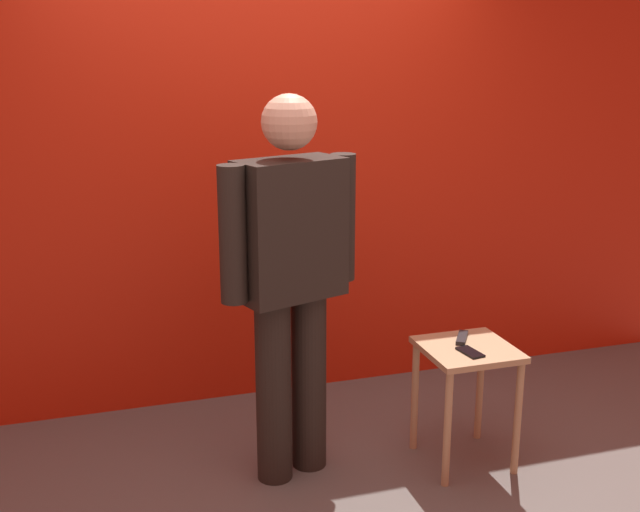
# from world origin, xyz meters

# --- Properties ---
(ground_plane) EXTENTS (12.00, 12.00, 0.00)m
(ground_plane) POSITION_xyz_m (0.00, 0.00, 0.00)
(ground_plane) COLOR #59544F
(back_wall_red) EXTENTS (5.54, 0.12, 2.61)m
(back_wall_red) POSITION_xyz_m (0.00, 1.34, 1.30)
(back_wall_red) COLOR red
(back_wall_red) RESTS_ON ground_plane
(standing_person) EXTENTS (0.71, 0.38, 1.80)m
(standing_person) POSITION_xyz_m (-0.09, 0.37, 1.01)
(standing_person) COLOR black
(standing_person) RESTS_ON ground_plane
(side_table) EXTENTS (0.43, 0.43, 0.61)m
(side_table) POSITION_xyz_m (0.74, 0.21, 0.48)
(side_table) COLOR tan
(side_table) RESTS_ON ground_plane
(cell_phone) EXTENTS (0.09, 0.15, 0.01)m
(cell_phone) POSITION_xyz_m (0.71, 0.14, 0.61)
(cell_phone) COLOR black
(cell_phone) RESTS_ON side_table
(tv_remote) EXTENTS (0.13, 0.17, 0.02)m
(tv_remote) POSITION_xyz_m (0.75, 0.30, 0.62)
(tv_remote) COLOR black
(tv_remote) RESTS_ON side_table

